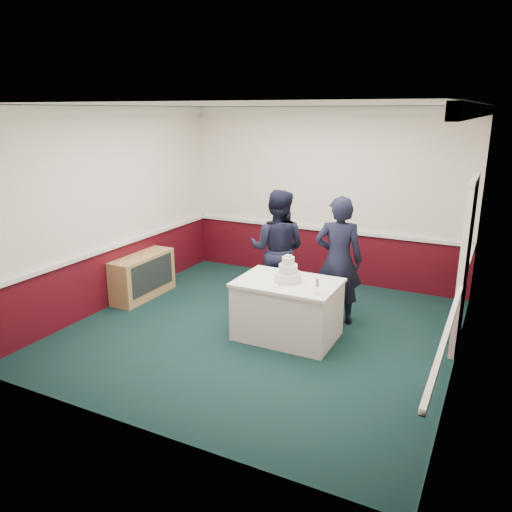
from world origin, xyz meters
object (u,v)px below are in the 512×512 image
at_px(cake_table, 287,309).
at_px(wedding_cake, 288,273).
at_px(sideboard, 143,276).
at_px(person_man, 277,249).
at_px(champagne_flute, 317,283).
at_px(person_woman, 338,260).
at_px(cake_knife, 280,285).

relative_size(cake_table, wedding_cake, 3.63).
relative_size(sideboard, person_man, 0.66).
height_order(cake_table, champagne_flute, champagne_flute).
bearing_deg(person_man, champagne_flute, 121.86).
distance_m(champagne_flute, person_woman, 1.08).
xyz_separation_m(sideboard, person_man, (2.11, 0.61, 0.56)).
height_order(sideboard, person_woman, person_woman).
bearing_deg(cake_table, person_woman, 61.92).
bearing_deg(person_man, wedding_cake, 111.95).
bearing_deg(person_woman, wedding_cake, 47.30).
distance_m(wedding_cake, cake_knife, 0.23).
relative_size(cake_table, person_woman, 0.72).
bearing_deg(wedding_cake, cake_knife, -98.53).
xyz_separation_m(champagne_flute, person_woman, (-0.08, 1.08, -0.01)).
xyz_separation_m(sideboard, cake_knife, (2.66, -0.54, 0.44)).
xyz_separation_m(champagne_flute, person_man, (-1.08, 1.23, -0.02)).
bearing_deg(cake_table, wedding_cake, 90.00).
bearing_deg(wedding_cake, person_man, 121.34).
xyz_separation_m(cake_knife, person_woman, (0.45, 1.00, 0.12)).
bearing_deg(sideboard, champagne_flute, -11.03).
relative_size(wedding_cake, champagne_flute, 1.78).
bearing_deg(champagne_flute, wedding_cake, 150.75).
bearing_deg(champagne_flute, sideboard, 168.97).
xyz_separation_m(cake_table, person_man, (-0.58, 0.95, 0.51)).
xyz_separation_m(sideboard, champagne_flute, (3.19, -0.62, 0.58)).
xyz_separation_m(wedding_cake, person_man, (-0.58, 0.95, 0.01)).
relative_size(cake_knife, person_man, 0.12).
xyz_separation_m(sideboard, cake_table, (2.69, -0.34, 0.05)).
bearing_deg(sideboard, person_man, 16.12).
height_order(wedding_cake, person_woman, person_woman).
relative_size(person_man, person_woman, 1.00).
bearing_deg(person_man, cake_knife, 106.11).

